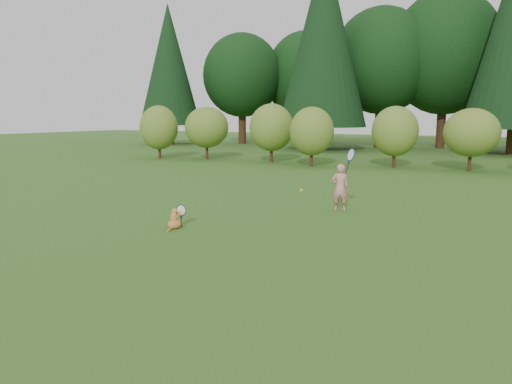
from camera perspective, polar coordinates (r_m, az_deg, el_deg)
The scene contains 6 objects.
ground at distance 9.65m, azimuth -3.28°, elevation -4.67°, with size 100.00×100.00×0.00m, color #275718.
shrub_row at distance 21.60m, azimuth 14.91°, elevation 6.26°, with size 28.00×3.00×2.80m, color #597A26, non-canonical shape.
woodland_backdrop at distance 31.84m, azimuth 19.65°, elevation 17.80°, with size 48.00×10.00×15.00m, color black, non-canonical shape.
child at distance 11.87m, azimuth 9.62°, elevation 0.63°, with size 0.68×0.49×1.66m.
cat at distance 10.08m, azimuth -9.29°, elevation -2.92°, with size 0.32×0.61×0.57m.
tennis_ball at distance 11.07m, azimuth 5.20°, elevation 0.17°, with size 0.07×0.07×0.07m.
Camera 1 is at (4.86, -8.03, 2.24)m, focal length 35.00 mm.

